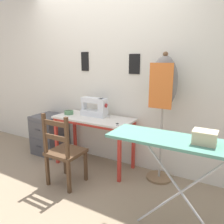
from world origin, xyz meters
name	(u,v)px	position (x,y,z in m)	size (l,w,h in m)	color
ground_plane	(84,173)	(0.00, 0.00, 0.00)	(14.00, 14.00, 0.00)	gray
wall_back	(105,76)	(0.00, 0.56, 1.28)	(10.00, 0.06, 2.55)	silver
sewing_table	(93,124)	(0.00, 0.24, 0.63)	(1.13, 0.50, 0.73)	silver
sewing_machine	(95,108)	(-0.02, 0.33, 0.85)	(0.40, 0.15, 0.29)	white
fabric_bowl	(69,112)	(-0.42, 0.22, 0.76)	(0.13, 0.13, 0.05)	#56895B
scissors	(117,124)	(0.45, 0.12, 0.73)	(0.09, 0.13, 0.01)	silver
thread_spool_near_machine	(108,116)	(0.19, 0.33, 0.75)	(0.03, 0.03, 0.04)	silver
wooden_chair	(64,152)	(-0.03, -0.33, 0.42)	(0.40, 0.38, 0.91)	#513823
filing_cabinet	(49,134)	(-0.92, 0.28, 0.32)	(0.46, 0.47, 0.63)	#4C4C51
dress_form	(164,90)	(0.94, 0.36, 1.16)	(0.32, 0.32, 1.60)	#846647
ironing_board	(184,146)	(1.38, -0.48, 0.84)	(1.25, 0.38, 0.89)	#518E7A
storage_box	(205,137)	(1.52, -0.48, 0.94)	(0.18, 0.14, 0.10)	beige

